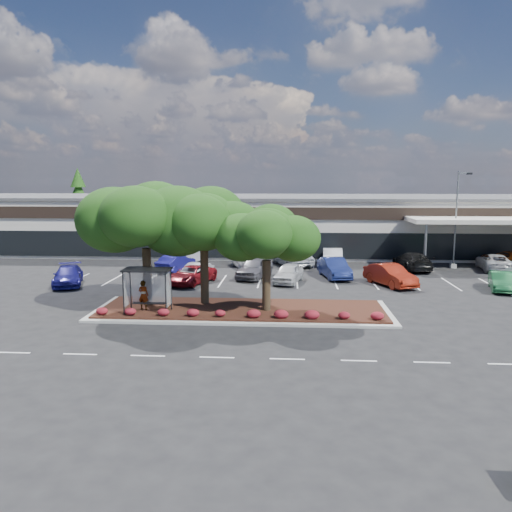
{
  "coord_description": "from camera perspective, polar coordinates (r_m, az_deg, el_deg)",
  "views": [
    {
      "loc": [
        0.83,
        -25.58,
        7.93
      ],
      "look_at": [
        -1.54,
        9.95,
        2.6
      ],
      "focal_mm": 35.0,
      "sensor_mm": 36.0,
      "label": 1
    }
  ],
  "objects": [
    {
      "name": "conifer_north_west",
      "position": [
        77.99,
        -19.58,
        5.87
      ],
      "size": [
        4.4,
        4.4,
        10.0
      ],
      "primitive_type": "cone",
      "color": "#1B3D0F",
      "rests_on": "ground"
    },
    {
      "name": "island_tree_mid",
      "position": [
        31.5,
        -5.95,
        1.15
      ],
      "size": [
        6.6,
        6.6,
        7.32
      ],
      "primitive_type": null,
      "color": "#1B3D0F",
      "rests_on": "landscape_island"
    },
    {
      "name": "light_pole",
      "position": [
        49.16,
        21.96,
        3.19
      ],
      "size": [
        1.43,
        0.5,
        8.85
      ],
      "rotation": [
        0.0,
        0.0,
        -0.02
      ],
      "color": "#A5A49F",
      "rests_on": "ground"
    },
    {
      "name": "landscape_island",
      "position": [
        30.73,
        -1.6,
        -6.21
      ],
      "size": [
        18.0,
        6.0,
        0.26
      ],
      "color": "#A5A49F",
      "rests_on": "ground"
    },
    {
      "name": "car_0",
      "position": [
        41.19,
        -20.69,
        -2.11
      ],
      "size": [
        3.6,
        5.41,
        1.46
      ],
      "primitive_type": "imported",
      "rotation": [
        0.0,
        0.0,
        0.34
      ],
      "color": "navy",
      "rests_on": "ground"
    },
    {
      "name": "lane_markings",
      "position": [
        36.88,
        2.23,
        -3.9
      ],
      "size": [
        33.12,
        20.06,
        0.01
      ],
      "color": "silver",
      "rests_on": "ground"
    },
    {
      "name": "car_3",
      "position": [
        41.33,
        -0.17,
        -1.36
      ],
      "size": [
        3.27,
        5.29,
        1.68
      ],
      "primitive_type": "imported",
      "rotation": [
        0.0,
        0.0,
        -0.28
      ],
      "color": "#56555D",
      "rests_on": "ground"
    },
    {
      "name": "island_tree_west",
      "position": [
        31.57,
        -12.45,
        1.54
      ],
      "size": [
        7.2,
        7.2,
        7.89
      ],
      "primitive_type": null,
      "color": "#1B3D0F",
      "rests_on": "landscape_island"
    },
    {
      "name": "car_6",
      "position": [
        39.63,
        15.08,
        -2.12
      ],
      "size": [
        3.65,
        5.25,
        1.64
      ],
      "primitive_type": "imported",
      "rotation": [
        0.0,
        0.0,
        0.43
      ],
      "color": "maroon",
      "rests_on": "ground"
    },
    {
      "name": "ground",
      "position": [
        26.8,
        1.9,
        -8.71
      ],
      "size": [
        160.0,
        160.0,
        0.0
      ],
      "primitive_type": "plane",
      "color": "black",
      "rests_on": "ground"
    },
    {
      "name": "car_9",
      "position": [
        49.15,
        -7.58,
        0.16
      ],
      "size": [
        3.34,
        5.47,
        1.7
      ],
      "primitive_type": "imported",
      "rotation": [
        0.0,
        0.0,
        2.82
      ],
      "color": "silver",
      "rests_on": "ground"
    },
    {
      "name": "car_16",
      "position": [
        49.8,
        25.6,
        -0.64
      ],
      "size": [
        3.16,
        5.57,
        1.47
      ],
      "primitive_type": "imported",
      "rotation": [
        0.0,
        0.0,
        3.0
      ],
      "color": "silver",
      "rests_on": "ground"
    },
    {
      "name": "car_5",
      "position": [
        41.88,
        8.93,
        -1.36
      ],
      "size": [
        2.66,
        5.24,
        1.65
      ],
      "primitive_type": "imported",
      "rotation": [
        0.0,
        0.0,
        0.19
      ],
      "color": "navy",
      "rests_on": "ground"
    },
    {
      "name": "car_7",
      "position": [
        40.76,
        26.24,
        -2.61
      ],
      "size": [
        2.55,
        4.42,
        1.38
      ],
      "primitive_type": "imported",
      "rotation": [
        0.0,
        0.0,
        -0.28
      ],
      "color": "#19502A",
      "rests_on": "ground"
    },
    {
      "name": "bus_shelter",
      "position": [
        30.25,
        -12.24,
        -2.4
      ],
      "size": [
        2.75,
        1.55,
        2.59
      ],
      "color": "black",
      "rests_on": "landscape_island"
    },
    {
      "name": "person_waiting",
      "position": [
        30.86,
        -12.74,
        -4.38
      ],
      "size": [
        0.74,
        0.58,
        1.8
      ],
      "primitive_type": "imported",
      "rotation": [
        0.0,
        0.0,
        2.9
      ],
      "color": "#594C47",
      "rests_on": "landscape_island"
    },
    {
      "name": "car_10",
      "position": [
        45.08,
        -9.13,
        -0.77
      ],
      "size": [
        2.98,
        4.76,
        1.48
      ],
      "primitive_type": "imported",
      "rotation": [
        0.0,
        0.0,
        2.8
      ],
      "color": "navy",
      "rests_on": "ground"
    },
    {
      "name": "car_15",
      "position": [
        47.27,
        17.43,
        -0.55
      ],
      "size": [
        2.88,
        5.76,
        1.6
      ],
      "primitive_type": "imported",
      "rotation": [
        0.0,
        0.0,
        3.26
      ],
      "color": "black",
      "rests_on": "ground"
    },
    {
      "name": "car_2",
      "position": [
        39.41,
        -7.41,
        -2.16
      ],
      "size": [
        3.86,
        5.39,
        1.36
      ],
      "primitive_type": "imported",
      "rotation": [
        0.0,
        0.0,
        -0.36
      ],
      "color": "maroon",
      "rests_on": "ground"
    },
    {
      "name": "car_17",
      "position": [
        52.01,
        26.87,
        -0.31
      ],
      "size": [
        4.68,
        6.2,
        1.57
      ],
      "primitive_type": "imported",
      "rotation": [
        0.0,
        0.0,
        3.57
      ],
      "color": "#622409",
      "rests_on": "ground"
    },
    {
      "name": "car_12",
      "position": [
        47.48,
        4.18,
        -0.19
      ],
      "size": [
        4.37,
        6.03,
        1.52
      ],
      "primitive_type": "imported",
      "rotation": [
        0.0,
        0.0,
        3.52
      ],
      "color": "#B7BCC3",
      "rests_on": "ground"
    },
    {
      "name": "car_4",
      "position": [
        39.49,
        3.73,
        -1.98
      ],
      "size": [
        2.77,
        4.69,
        1.5
      ],
      "primitive_type": "imported",
      "rotation": [
        0.0,
        0.0,
        -0.24
      ],
      "color": "silver",
      "rests_on": "ground"
    },
    {
      "name": "car_11",
      "position": [
        45.95,
        -1.3,
        -0.49
      ],
      "size": [
        3.1,
        4.67,
        1.48
      ],
      "primitive_type": "imported",
      "rotation": [
        0.0,
        0.0,
        3.48
      ],
      "color": "silver",
      "rests_on": "ground"
    },
    {
      "name": "shrub_row",
      "position": [
        28.61,
        -2.0,
        -6.53
      ],
      "size": [
        17.0,
        0.8,
        0.5
      ],
      "primitive_type": null,
      "color": "maroon",
      "rests_on": "landscape_island"
    },
    {
      "name": "retail_store",
      "position": [
        59.69,
        3.08,
        3.91
      ],
      "size": [
        80.4,
        25.2,
        6.25
      ],
      "color": "silver",
      "rests_on": "ground"
    },
    {
      "name": "car_1",
      "position": [
        40.47,
        -6.94,
        -1.85
      ],
      "size": [
        2.6,
        4.46,
        1.39
      ],
      "primitive_type": "imported",
      "rotation": [
        0.0,
        0.0,
        -0.28
      ],
      "color": "#A4A9B0",
      "rests_on": "ground"
    },
    {
      "name": "island_tree_east",
      "position": [
        29.64,
        1.21,
        -0.06
      ],
      "size": [
        5.8,
        5.8,
        6.5
      ],
      "primitive_type": null,
      "color": "#1B3D0F",
      "rests_on": "landscape_island"
    },
    {
      "name": "car_14",
      "position": [
        48.28,
        8.72,
        -0.03
      ],
      "size": [
        2.1,
        5.2,
        1.68
      ],
      "primitive_type": "imported",
      "rotation": [
        0.0,
        0.0,
        3.08
      ],
      "color": "silver",
      "rests_on": "ground"
    }
  ]
}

